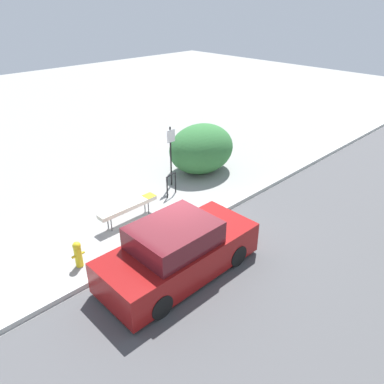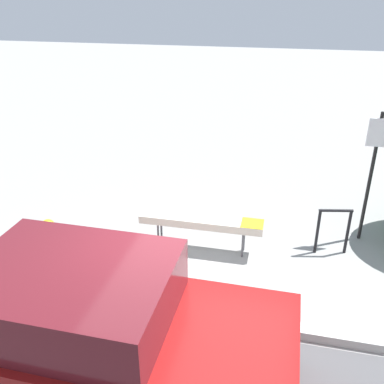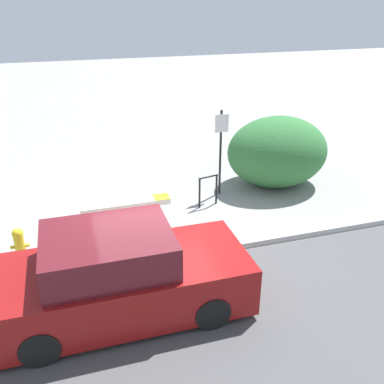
% 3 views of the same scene
% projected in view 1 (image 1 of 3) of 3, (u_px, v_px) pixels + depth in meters
% --- Properties ---
extents(ground_plane, '(60.00, 60.00, 0.00)m').
position_uv_depth(ground_plane, '(175.00, 237.00, 11.22)').
color(ground_plane, gray).
extents(road_strip, '(60.00, 10.00, 0.01)m').
position_uv_depth(road_strip, '(336.00, 337.00, 7.96)').
color(road_strip, '#4C4C4F').
rests_on(road_strip, ground_plane).
extents(curb, '(60.00, 0.20, 0.13)m').
position_uv_depth(curb, '(175.00, 235.00, 11.19)').
color(curb, '#B7B7B2').
rests_on(curb, ground_plane).
extents(bench, '(2.07, 0.37, 0.61)m').
position_uv_depth(bench, '(128.00, 207.00, 11.79)').
color(bench, '#515156').
rests_on(bench, ground_plane).
extents(bike_rack, '(0.55, 0.17, 0.83)m').
position_uv_depth(bike_rack, '(171.00, 182.00, 13.36)').
color(bike_rack, black).
rests_on(bike_rack, ground_plane).
extents(sign_post, '(0.36, 0.08, 2.30)m').
position_uv_depth(sign_post, '(171.00, 151.00, 13.66)').
color(sign_post, black).
rests_on(sign_post, ground_plane).
extents(fire_hydrant, '(0.36, 0.22, 0.77)m').
position_uv_depth(fire_hydrant, '(78.00, 253.00, 9.86)').
color(fire_hydrant, gold).
rests_on(fire_hydrant, ground_plane).
extents(shrub_hedge, '(2.83, 2.25, 1.96)m').
position_uv_depth(shrub_hedge, '(201.00, 149.00, 14.99)').
color(shrub_hedge, '#337038').
rests_on(shrub_hedge, ground_plane).
extents(parked_car_near, '(4.27, 1.83, 1.55)m').
position_uv_depth(parked_car_near, '(178.00, 252.00, 9.46)').
color(parked_car_near, black).
rests_on(parked_car_near, ground_plane).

